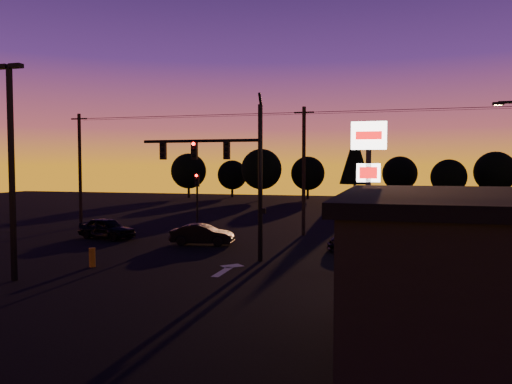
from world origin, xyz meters
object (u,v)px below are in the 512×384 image
(bollard, at_px, (92,257))
(car_left, at_px, (107,228))
(traffic_signal_mast, at_px, (230,165))
(car_mid, at_px, (202,234))
(pylon_sign, at_px, (369,165))
(suv_parked, at_px, (456,292))
(parking_lot_light, at_px, (11,157))
(car_right, at_px, (371,239))
(secondary_signal, at_px, (197,195))

(bollard, bearing_deg, car_left, 117.96)
(traffic_signal_mast, relative_size, car_mid, 2.20)
(traffic_signal_mast, height_order, car_mid, traffic_signal_mast)
(pylon_sign, relative_size, suv_parked, 1.42)
(parking_lot_light, bearing_deg, car_left, 103.98)
(traffic_signal_mast, distance_m, car_mid, 6.79)
(car_right, bearing_deg, pylon_sign, -17.08)
(car_left, xyz_separation_m, car_right, (17.31, -0.48, 0.02))
(traffic_signal_mast, relative_size, parking_lot_light, 0.94)
(traffic_signal_mast, xyz_separation_m, car_right, (6.96, 4.37, -4.22))
(car_left, bearing_deg, bollard, -138.32)
(secondary_signal, bearing_deg, bollard, -95.02)
(traffic_signal_mast, height_order, car_left, traffic_signal_mast)
(parking_lot_light, xyz_separation_m, car_right, (14.36, 11.36, -4.55))
(parking_lot_light, bearing_deg, traffic_signal_mast, 43.37)
(car_left, bearing_deg, traffic_signal_mast, -101.41)
(secondary_signal, distance_m, car_mid, 4.34)
(pylon_sign, bearing_deg, car_left, 157.16)
(secondary_signal, xyz_separation_m, bollard, (-0.97, -11.07, -2.40))
(bollard, distance_m, car_left, 9.55)
(car_mid, bearing_deg, car_right, -95.90)
(traffic_signal_mast, distance_m, secondary_signal, 9.19)
(car_left, relative_size, suv_parked, 0.86)
(car_mid, bearing_deg, suv_parked, -136.20)
(pylon_sign, relative_size, car_left, 1.65)
(bollard, height_order, car_right, car_right)
(traffic_signal_mast, relative_size, pylon_sign, 1.26)
(pylon_sign, bearing_deg, parking_lot_light, -162.77)
(parking_lot_light, relative_size, car_right, 1.84)
(car_mid, relative_size, suv_parked, 0.82)
(parking_lot_light, bearing_deg, car_right, 38.35)
(secondary_signal, height_order, car_left, secondary_signal)
(secondary_signal, xyz_separation_m, car_mid, (1.68, -3.33, -2.22))
(secondary_signal, bearing_deg, car_left, -154.16)
(traffic_signal_mast, bearing_deg, pylon_sign, -19.36)
(traffic_signal_mast, height_order, parking_lot_light, parking_lot_light)
(traffic_signal_mast, bearing_deg, car_left, 154.88)
(parking_lot_light, relative_size, suv_parked, 1.91)
(secondary_signal, distance_m, parking_lot_light, 14.90)
(car_right, bearing_deg, bollard, -76.48)
(car_left, height_order, car_right, car_right)
(secondary_signal, relative_size, suv_parked, 0.91)
(bollard, relative_size, suv_parked, 0.19)
(pylon_sign, relative_size, car_mid, 1.74)
(traffic_signal_mast, distance_m, pylon_sign, 7.52)
(car_mid, height_order, car_right, car_right)
(car_left, xyz_separation_m, car_mid, (7.13, -0.69, -0.06))
(bollard, xyz_separation_m, suv_parked, (16.10, -3.20, 0.20))
(parking_lot_light, distance_m, pylon_sign, 15.19)
(secondary_signal, xyz_separation_m, car_left, (-5.45, -2.64, -2.16))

